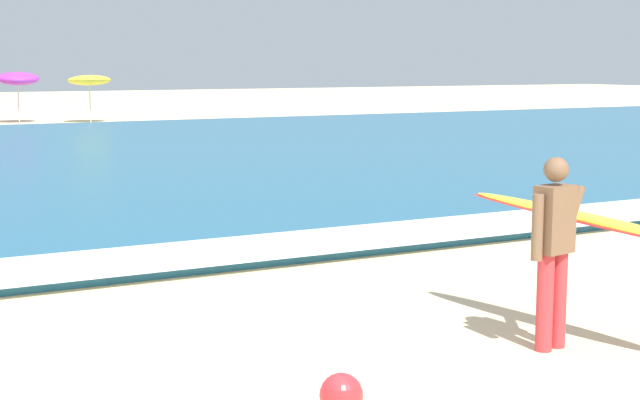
# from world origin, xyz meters

# --- Properties ---
(surf_foam) EXTENTS (120.00, 1.65, 0.01)m
(surf_foam) POSITION_xyz_m (0.00, 5.07, 0.15)
(surf_foam) COLOR white
(surf_foam) RESTS_ON sea
(surfer_with_board) EXTENTS (1.17, 2.82, 1.73)m
(surfer_with_board) POSITION_xyz_m (3.14, 0.21, 1.03)
(surfer_with_board) COLOR red
(surfer_with_board) RESTS_ON ground
(beach_umbrella_6) EXTENTS (1.79, 1.83, 2.22)m
(beach_umbrella_6) POSITION_xyz_m (5.08, 35.73, 1.87)
(beach_umbrella_6) COLOR beige
(beach_umbrella_6) RESTS_ON ground
(beach_umbrella_7) EXTENTS (1.80, 1.82, 2.06)m
(beach_umbrella_7) POSITION_xyz_m (7.82, 34.49, 1.80)
(beach_umbrella_7) COLOR beige
(beach_umbrella_7) RESTS_ON ground
(beach_ball) EXTENTS (0.32, 0.32, 0.32)m
(beach_ball) POSITION_xyz_m (0.43, -0.38, 0.16)
(beach_ball) COLOR red
(beach_ball) RESTS_ON ground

